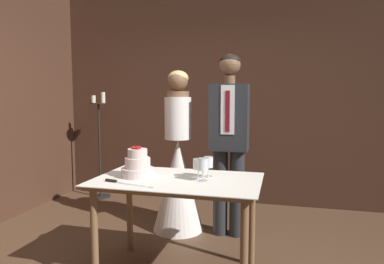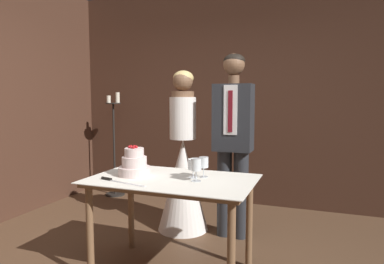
% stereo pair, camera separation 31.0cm
% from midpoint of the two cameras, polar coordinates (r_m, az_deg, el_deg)
% --- Properties ---
extents(wall_back, '(4.60, 0.12, 2.91)m').
position_cam_midpoint_polar(wall_back, '(4.73, 1.91, 6.04)').
color(wall_back, '#472B1E').
rests_on(wall_back, ground_plane).
extents(cake_table, '(1.30, 0.80, 0.78)m').
position_cam_midpoint_polar(cake_table, '(2.75, -5.71, -9.78)').
color(cake_table, brown).
rests_on(cake_table, ground_plane).
extents(tiered_cake, '(0.26, 0.26, 0.25)m').
position_cam_midpoint_polar(tiered_cake, '(2.83, -12.18, -5.53)').
color(tiered_cake, beige).
rests_on(tiered_cake, cake_table).
extents(cake_knife, '(0.43, 0.11, 0.02)m').
position_cam_midpoint_polar(cake_knife, '(2.67, -15.24, -8.11)').
color(cake_knife, silver).
rests_on(cake_knife, cake_table).
extents(wine_glass_near, '(0.08, 0.08, 0.15)m').
position_cam_midpoint_polar(wine_glass_near, '(2.73, -2.23, -5.58)').
color(wine_glass_near, silver).
rests_on(wine_glass_near, cake_table).
extents(wine_glass_middle, '(0.08, 0.08, 0.18)m').
position_cam_midpoint_polar(wine_glass_middle, '(2.62, -1.58, -5.65)').
color(wine_glass_middle, silver).
rests_on(wine_glass_middle, cake_table).
extents(wine_glass_far, '(0.07, 0.07, 0.16)m').
position_cam_midpoint_polar(wine_glass_far, '(2.76, -0.47, -5.24)').
color(wine_glass_far, silver).
rests_on(wine_glass_far, cake_table).
extents(bride, '(0.54, 0.54, 1.71)m').
position_cam_midpoint_polar(bride, '(3.68, -4.76, -6.71)').
color(bride, white).
rests_on(bride, ground_plane).
extents(groom, '(0.38, 0.25, 1.86)m').
position_cam_midpoint_polar(groom, '(3.48, 3.69, -0.62)').
color(groom, '#282B30').
rests_on(groom, ground_plane).
extents(candle_stand, '(0.28, 0.28, 1.50)m').
position_cam_midpoint_polar(candle_stand, '(5.08, -16.83, -2.94)').
color(candle_stand, black).
rests_on(candle_stand, ground_plane).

